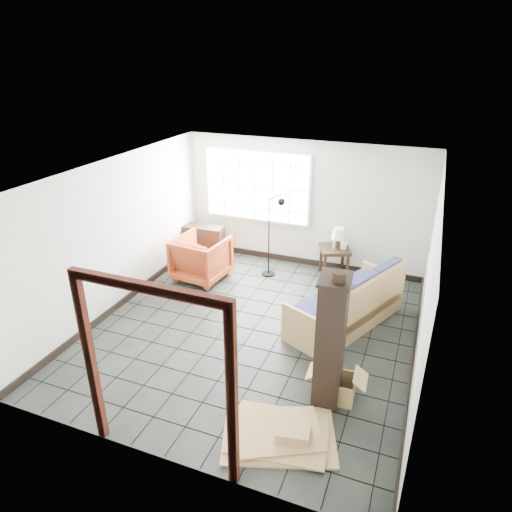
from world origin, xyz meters
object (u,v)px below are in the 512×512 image
at_px(futon_sofa, 349,307).
at_px(side_table, 335,253).
at_px(tall_shelf, 331,341).
at_px(armchair, 201,256).

distance_m(futon_sofa, side_table, 1.82).
relative_size(futon_sofa, tall_shelf, 1.32).
height_order(armchair, tall_shelf, tall_shelf).
bearing_deg(futon_sofa, tall_shelf, -63.33).
bearing_deg(side_table, armchair, -156.45).
bearing_deg(futon_sofa, side_table, 134.67).
xyz_separation_m(futon_sofa, armchair, (-3.04, 0.65, 0.13)).
bearing_deg(armchair, tall_shelf, 147.33).
height_order(side_table, tall_shelf, tall_shelf).
xyz_separation_m(futon_sofa, tall_shelf, (0.07, -1.84, 0.55)).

